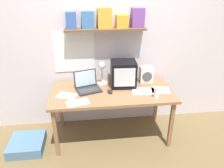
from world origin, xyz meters
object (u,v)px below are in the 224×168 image
(laptop, at_px, (87,85))
(juice_glass, at_px, (157,93))
(crt_monitor, at_px, (123,74))
(space_heater, at_px, (146,74))
(corner_desk, at_px, (112,95))
(printed_handout, at_px, (67,96))
(loose_paper_near_monitor, at_px, (144,91))
(open_notebook, at_px, (160,90))
(floor_cushion, at_px, (27,144))
(desk_lamp, at_px, (102,71))
(computer_mouse, at_px, (110,91))
(loose_paper_near_laptop, at_px, (78,103))

(laptop, distance_m, juice_glass, 0.90)
(crt_monitor, relative_size, space_heater, 1.51)
(corner_desk, distance_m, space_heater, 0.58)
(printed_handout, bearing_deg, loose_paper_near_monitor, 0.73)
(loose_paper_near_monitor, xyz_separation_m, open_notebook, (0.22, -0.00, 0.00))
(open_notebook, distance_m, floor_cushion, 1.88)
(desk_lamp, distance_m, space_heater, 0.62)
(crt_monitor, relative_size, printed_handout, 1.24)
(open_notebook, bearing_deg, printed_handout, -179.42)
(crt_monitor, bearing_deg, open_notebook, -20.60)
(computer_mouse, bearing_deg, printed_handout, -177.36)
(corner_desk, bearing_deg, floor_cushion, -172.89)
(printed_handout, xyz_separation_m, floor_cushion, (-0.56, -0.08, -0.65))
(desk_lamp, height_order, loose_paper_near_monitor, desk_lamp)
(space_heater, bearing_deg, open_notebook, -66.36)
(crt_monitor, xyz_separation_m, desk_lamp, (-0.28, 0.06, 0.04))
(crt_monitor, distance_m, floor_cushion, 1.57)
(computer_mouse, relative_size, open_notebook, 0.44)
(computer_mouse, xyz_separation_m, open_notebook, (0.66, -0.01, -0.01))
(desk_lamp, bearing_deg, floor_cushion, -162.43)
(laptop, relative_size, desk_lamp, 1.08)
(crt_monitor, xyz_separation_m, computer_mouse, (-0.20, -0.19, -0.16))
(juice_glass, xyz_separation_m, floor_cushion, (-1.66, 0.09, -0.70))
(computer_mouse, height_order, floor_cushion, computer_mouse)
(computer_mouse, height_order, open_notebook, computer_mouse)
(corner_desk, bearing_deg, crt_monitor, 41.09)
(loose_paper_near_monitor, distance_m, printed_handout, 0.98)
(loose_paper_near_monitor, distance_m, open_notebook, 0.22)
(space_heater, xyz_separation_m, computer_mouse, (-0.54, -0.27, -0.10))
(loose_paper_near_laptop, xyz_separation_m, floor_cushion, (-0.71, 0.11, -0.65))
(loose_paper_near_laptop, distance_m, floor_cushion, 0.96)
(laptop, relative_size, computer_mouse, 3.15)
(open_notebook, bearing_deg, corner_desk, 175.17)
(juice_glass, distance_m, printed_handout, 1.11)
(computer_mouse, relative_size, loose_paper_near_laptop, 0.40)
(desk_lamp, relative_size, open_notebook, 1.29)
(crt_monitor, bearing_deg, loose_paper_near_laptop, -143.31)
(corner_desk, relative_size, desk_lamp, 4.68)
(computer_mouse, bearing_deg, floor_cushion, -174.76)
(loose_paper_near_laptop, bearing_deg, corner_desk, 30.36)
(floor_cushion, bearing_deg, crt_monitor, 12.50)
(computer_mouse, xyz_separation_m, floor_cushion, (-1.11, -0.10, -0.66))
(corner_desk, xyz_separation_m, printed_handout, (-0.58, -0.07, 0.06))
(loose_paper_near_monitor, bearing_deg, space_heater, 70.52)
(corner_desk, bearing_deg, printed_handout, -173.50)
(open_notebook, height_order, floor_cushion, open_notebook)
(laptop, bearing_deg, desk_lamp, 12.25)
(open_notebook, bearing_deg, space_heater, 113.39)
(open_notebook, distance_m, loose_paper_near_laptop, 1.08)
(loose_paper_near_monitor, distance_m, loose_paper_near_laptop, 0.86)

